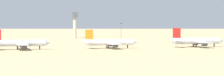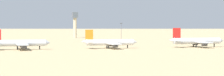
{
  "view_description": "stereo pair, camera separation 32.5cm",
  "coord_description": "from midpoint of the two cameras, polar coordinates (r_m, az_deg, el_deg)",
  "views": [
    {
      "loc": [
        -86.6,
        -299.24,
        17.97
      ],
      "look_at": [
        2.5,
        28.09,
        6.0
      ],
      "focal_mm": 85.79,
      "sensor_mm": 36.0,
      "label": 1
    },
    {
      "loc": [
        -86.29,
        -299.32,
        17.97
      ],
      "look_at": [
        2.5,
        28.09,
        6.0
      ],
      "focal_mm": 85.79,
      "sensor_mm": 36.0,
      "label": 2
    }
  ],
  "objects": [
    {
      "name": "ridge_east",
      "position": [
        1559.23,
        7.4,
        3.01
      ],
      "size": [
        370.99,
        271.88,
        90.74
      ],
      "primitive_type": "pyramid",
      "rotation": [
        0.0,
        0.0,
        -0.18
      ],
      "color": "slate",
      "rests_on": "ground"
    },
    {
      "name": "parked_jet_red_3",
      "position": [
        318.08,
        -9.83,
        -0.54
      ],
      "size": [
        36.33,
        30.51,
        12.01
      ],
      "rotation": [
        0.0,
        0.0,
        -0.04
      ],
      "color": "silver",
      "rests_on": "ground"
    },
    {
      "name": "ridge_center",
      "position": [
        1424.86,
        -6.45,
        3.45
      ],
      "size": [
        294.6,
        249.61,
        107.62
      ],
      "primitive_type": "pyramid",
      "rotation": [
        0.0,
        0.0,
        0.04
      ],
      "color": "slate",
      "rests_on": "ground"
    },
    {
      "name": "parked_jet_orange_4",
      "position": [
        326.06,
        -0.26,
        -0.47
      ],
      "size": [
        35.12,
        29.5,
        11.61
      ],
      "rotation": [
        0.0,
        0.0,
        -0.04
      ],
      "color": "silver",
      "rests_on": "ground"
    },
    {
      "name": "light_pole_mid",
      "position": [
        471.0,
        1.01,
        0.87
      ],
      "size": [
        1.8,
        0.5,
        14.59
      ],
      "color": "#59595E",
      "rests_on": "ground"
    },
    {
      "name": "ground",
      "position": [
        312.03,
        0.94,
        -1.28
      ],
      "size": [
        4000.0,
        4000.0,
        0.0
      ],
      "primitive_type": "plane",
      "color": "tan"
    },
    {
      "name": "control_tower",
      "position": [
        511.16,
        -3.95,
        1.67
      ],
      "size": [
        5.2,
        5.2,
        24.66
      ],
      "color": "#C6B793",
      "rests_on": "ground"
    },
    {
      "name": "parked_jet_red_5",
      "position": [
        345.21,
        9.01,
        -0.31
      ],
      "size": [
        37.55,
        31.48,
        12.42
      ],
      "rotation": [
        0.0,
        0.0,
        -0.03
      ],
      "color": "silver",
      "rests_on": "ground"
    }
  ]
}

